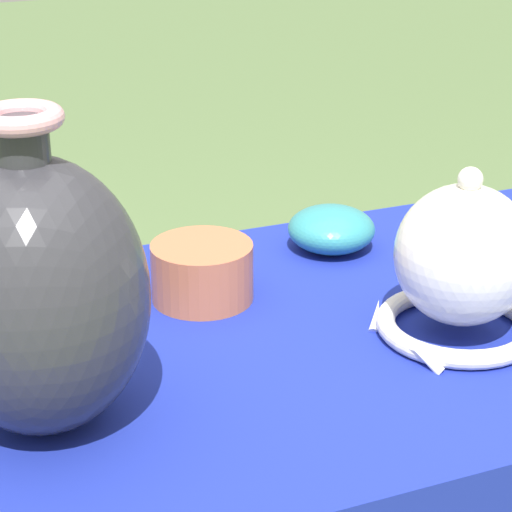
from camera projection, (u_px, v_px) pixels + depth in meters
display_table at (231, 414)px, 1.13m from camera, size 1.24×0.61×0.75m
vase_tall_bulbous at (37, 295)px, 0.91m from camera, size 0.21×0.21×0.31m
vase_dome_bell at (462, 267)px, 1.10m from camera, size 0.19×0.20×0.20m
pot_squat_terracotta at (202, 272)px, 1.20m from camera, size 0.12×0.12×0.07m
bowl_shallow_teal at (331, 229)px, 1.34m from camera, size 0.12×0.12×0.06m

